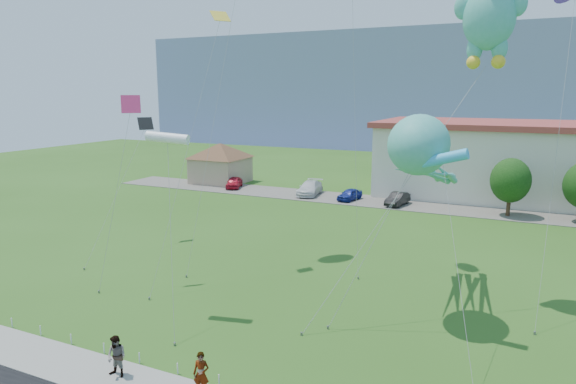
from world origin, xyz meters
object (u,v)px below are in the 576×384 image
at_px(pedestrian_left, 201,374).
at_px(octopus_kite, 423,157).
at_px(pedestrian_right, 117,357).
at_px(parked_car_red, 234,182).
at_px(parked_car_white, 310,188).
at_px(pavilion, 220,159).
at_px(parked_car_black, 398,199).
at_px(teddy_bear_kite, 490,9).
at_px(parked_car_blue, 350,194).

height_order(pedestrian_left, octopus_kite, octopus_kite).
xyz_separation_m(pedestrian_right, octopus_kite, (9.45, 12.25, 7.15)).
bearing_deg(pedestrian_right, parked_car_red, 112.74).
relative_size(pedestrian_left, parked_car_white, 0.33).
relative_size(parked_car_red, octopus_kite, 0.37).
distance_m(pavilion, parked_car_black, 24.03).
xyz_separation_m(parked_car_red, teddy_bear_kite, (29.28, -22.62, 14.86)).
bearing_deg(teddy_bear_kite, pavilion, 142.42).
height_order(parked_car_white, parked_car_black, parked_car_white).
height_order(pavilion, parked_car_blue, pavilion).
bearing_deg(teddy_bear_kite, parked_car_white, 130.69).
bearing_deg(parked_car_blue, pedestrian_left, -68.46).
xyz_separation_m(parked_car_red, parked_car_black, (20.01, -1.14, -0.01)).
height_order(parked_car_red, parked_car_black, parked_car_red).
xyz_separation_m(pedestrian_right, parked_car_black, (2.61, 36.76, -0.26)).
xyz_separation_m(parked_car_blue, teddy_bear_kite, (14.46, -21.75, 14.90)).
relative_size(parked_car_red, parked_car_white, 0.74).
bearing_deg(parked_car_red, teddy_bear_kite, -56.97).
bearing_deg(pedestrian_left, pedestrian_right, 170.87).
bearing_deg(pedestrian_left, parked_car_white, 91.93).
height_order(pedestrian_right, parked_car_black, pedestrian_right).
relative_size(pedestrian_left, octopus_kite, 0.17).
bearing_deg(parked_car_white, pedestrian_right, -86.26).
distance_m(pedestrian_right, parked_car_red, 41.71).
bearing_deg(pedestrian_left, parked_car_black, 76.97).
distance_m(parked_car_white, parked_car_blue, 5.04).
height_order(pavilion, pedestrian_left, pavilion).
bearing_deg(octopus_kite, pedestrian_left, -115.46).
relative_size(pavilion, parked_car_red, 2.41).
distance_m(parked_car_blue, octopus_kite, 28.54).
relative_size(parked_car_blue, teddy_bear_kite, 0.20).
bearing_deg(parked_car_blue, pavilion, -179.24).
height_order(pedestrian_left, pedestrian_right, pedestrian_right).
bearing_deg(parked_car_red, parked_car_black, -22.54).
xyz_separation_m(parked_car_white, teddy_bear_kite, (19.43, -22.60, 14.76)).
distance_m(pedestrian_right, teddy_bear_kite, 24.25).
bearing_deg(pavilion, octopus_kite, -42.93).
bearing_deg(parked_car_white, parked_car_black, -13.78).
bearing_deg(pedestrian_right, teddy_bear_kite, 50.22).
relative_size(parked_car_red, teddy_bear_kite, 0.21).
height_order(pedestrian_left, parked_car_black, pedestrian_left).
relative_size(parked_car_white, teddy_bear_kite, 0.28).
xyz_separation_m(pavilion, teddy_bear_kite, (32.88, -25.30, 12.54)).
bearing_deg(pavilion, pedestrian_right, -62.64).
xyz_separation_m(pedestrian_left, teddy_bear_kite, (8.07, 14.90, 14.61)).
bearing_deg(parked_car_blue, teddy_bear_kite, -44.73).
height_order(pedestrian_left, parked_car_white, pedestrian_left).
bearing_deg(parked_car_blue, parked_car_black, 8.71).
relative_size(parked_car_black, teddy_bear_kite, 0.21).
bearing_deg(parked_car_red, pedestrian_left, -79.81).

